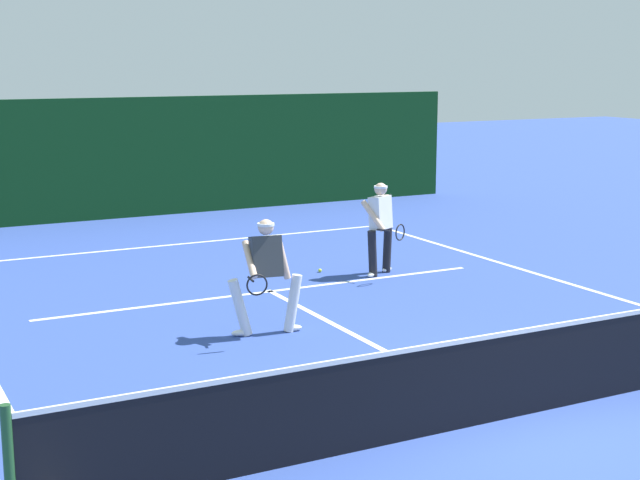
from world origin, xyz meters
TOP-DOWN VIEW (x-y plane):
  - ground_plane at (0.00, 0.00)m, footprint 80.00×80.00m
  - court_line_baseline_far at (0.00, 10.87)m, footprint 9.58×0.10m
  - court_line_service at (0.00, 6.30)m, footprint 7.81×0.10m
  - court_line_centre at (0.00, 3.20)m, footprint 0.10×6.40m
  - tennis_net at (0.00, 0.00)m, footprint 10.50×0.09m
  - player_near at (-1.06, 4.09)m, footprint 1.08×0.89m
  - player_far at (2.27, 6.54)m, footprint 0.73×0.95m
  - tennis_ball at (1.39, 7.19)m, footprint 0.07×0.07m
  - back_fence_windscreen at (0.00, 14.69)m, footprint 17.99×0.12m

SIDE VIEW (x-z plane):
  - ground_plane at x=0.00m, z-range 0.00..0.00m
  - court_line_baseline_far at x=0.00m, z-range 0.00..0.01m
  - court_line_service at x=0.00m, z-range 0.00..0.01m
  - court_line_centre at x=0.00m, z-range 0.00..0.01m
  - tennis_ball at x=1.39m, z-range 0.00..0.07m
  - tennis_net at x=0.00m, z-range -0.03..1.03m
  - player_near at x=-1.06m, z-range 0.08..1.72m
  - player_far at x=2.27m, z-range 0.08..1.74m
  - back_fence_windscreen at x=0.00m, z-range 0.00..2.90m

